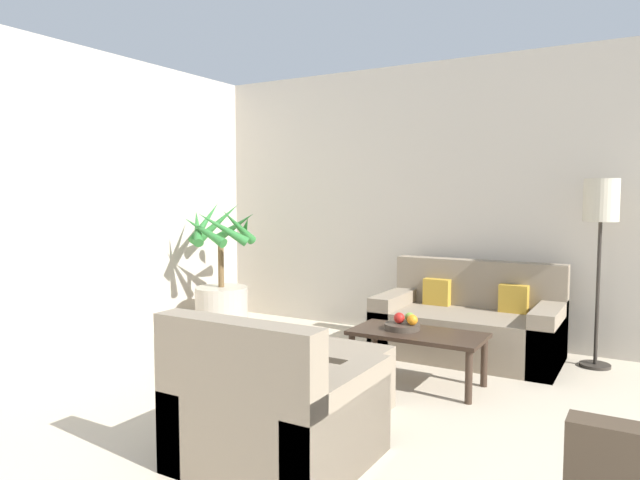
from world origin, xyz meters
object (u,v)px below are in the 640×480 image
floor_lamp (601,213)px  fruit_bowl (402,326)px  orange_fruit (412,320)px  armchair (275,413)px  apple_red (399,318)px  apple_green (410,317)px  potted_palm (221,288)px  coffee_table (417,339)px  ottoman (340,378)px  sofa_loveseat (468,326)px

floor_lamp → fruit_bowl: (-1.24, -1.13, -0.85)m
orange_fruit → armchair: armchair is taller
apple_red → apple_green: (0.05, 0.08, -0.00)m
fruit_bowl → apple_green: 0.10m
potted_palm → floor_lamp: size_ratio=0.88×
coffee_table → apple_red: bearing=174.3°
floor_lamp → apple_green: 1.79m
apple_red → armchair: bearing=-91.4°
floor_lamp → ottoman: bearing=-126.2°
floor_lamp → coffee_table: (-1.11, -1.15, -0.93)m
orange_fruit → fruit_bowl: bearing=173.4°
fruit_bowl → armchair: bearing=-92.2°
floor_lamp → apple_red: bearing=-138.0°
sofa_loveseat → floor_lamp: (0.99, 0.21, 1.00)m
potted_palm → sofa_loveseat: (2.48, 0.36, -0.18)m
fruit_bowl → ottoman: size_ratio=0.44×
sofa_loveseat → coffee_table: 0.95m
coffee_table → apple_red: (-0.15, 0.02, 0.14)m
fruit_bowl → apple_green: (0.03, 0.08, 0.06)m
sofa_loveseat → armchair: bearing=-97.0°
floor_lamp → sofa_loveseat: bearing=-168.1°
potted_palm → armchair: 3.07m
coffee_table → ottoman: size_ratio=1.61×
sofa_loveseat → coffee_table: (-0.12, -0.94, 0.07)m
potted_palm → floor_lamp: (3.47, 0.56, 0.82)m
armchair → floor_lamp: bearing=64.5°
sofa_loveseat → apple_red: 0.99m
fruit_bowl → orange_fruit: orange_fruit is taller
floor_lamp → coffee_table: bearing=-133.9°
potted_palm → fruit_bowl: 2.31m
ottoman → coffee_table: bearing=70.0°
sofa_loveseat → floor_lamp: size_ratio=0.99×
floor_lamp → apple_green: size_ratio=20.68×
armchair → ottoman: (-0.07, 0.84, -0.07)m
sofa_loveseat → orange_fruit: 0.97m
apple_red → apple_green: bearing=58.2°
apple_red → orange_fruit: bearing=-3.1°
coffee_table → orange_fruit: (-0.04, 0.01, 0.14)m
apple_green → fruit_bowl: bearing=-109.9°
apple_red → orange_fruit: 0.11m
sofa_loveseat → ottoman: sofa_loveseat is taller
fruit_bowl → armchair: size_ratio=0.29×
floor_lamp → armchair: 3.17m
armchair → ottoman: size_ratio=1.50×
fruit_bowl → armchair: (-0.06, -1.59, -0.15)m
apple_green → armchair: (-0.09, -1.67, -0.21)m
orange_fruit → ottoman: 0.81m
orange_fruit → sofa_loveseat: bearing=80.2°
fruit_bowl → orange_fruit: bearing=-6.6°
potted_palm → apple_green: size_ratio=18.25×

